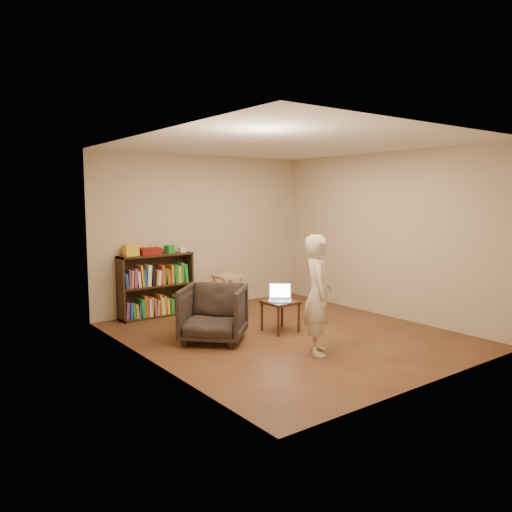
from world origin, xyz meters
TOP-DOWN VIEW (x-y plane):
  - floor at (0.00, 0.00)m, footprint 4.50×4.50m
  - ceiling at (0.00, 0.00)m, footprint 4.50×4.50m
  - wall_back at (0.00, 2.25)m, footprint 4.00×0.00m
  - wall_left at (-2.00, 0.00)m, footprint 0.00×4.50m
  - wall_right at (2.00, 0.00)m, footprint 0.00×4.50m
  - bookshelf at (-0.98, 2.09)m, footprint 1.20×0.30m
  - box_yellow at (-1.38, 2.09)m, footprint 0.21×0.16m
  - red_cloth at (-1.06, 2.10)m, footprint 0.33×0.26m
  - box_green at (-0.73, 2.09)m, footprint 0.15×0.15m
  - box_white at (-0.51, 2.07)m, footprint 0.10×0.10m
  - stool at (0.17, 1.77)m, footprint 0.41×0.41m
  - armchair at (-0.98, 0.35)m, footprint 1.14×1.14m
  - side_table at (0.03, 0.20)m, footprint 0.43×0.43m
  - laptop at (0.04, 0.22)m, footprint 0.43×0.42m
  - person at (-0.25, -0.85)m, footprint 0.60×0.63m

SIDE VIEW (x-z plane):
  - floor at x=0.00m, z-range 0.00..0.00m
  - side_table at x=0.03m, z-range 0.15..0.58m
  - armchair at x=-0.98m, z-range 0.00..0.75m
  - bookshelf at x=-0.98m, z-range -0.06..0.94m
  - stool at x=0.17m, z-range 0.18..0.78m
  - laptop at x=0.04m, z-range 0.38..0.62m
  - person at x=-0.25m, z-range 0.00..1.46m
  - box_white at x=-0.51m, z-range 1.00..1.08m
  - red_cloth at x=-1.06m, z-range 1.00..1.10m
  - box_green at x=-0.73m, z-range 1.00..1.13m
  - box_yellow at x=-1.38m, z-range 1.00..1.17m
  - wall_back at x=0.00m, z-range -0.70..3.30m
  - wall_left at x=-2.00m, z-range -0.95..3.55m
  - wall_right at x=2.00m, z-range -0.95..3.55m
  - ceiling at x=0.00m, z-range 2.60..2.60m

